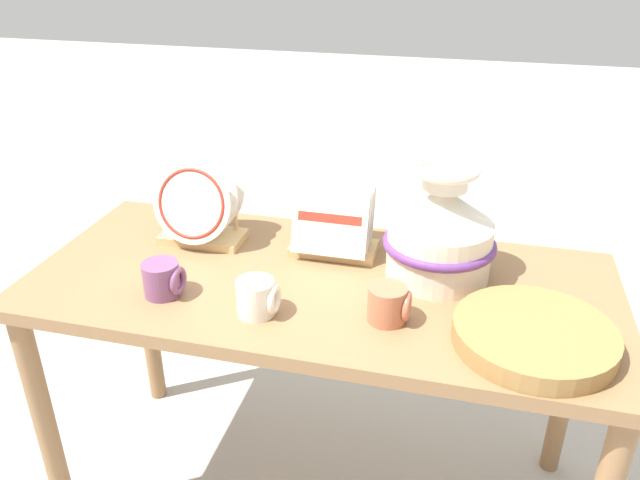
% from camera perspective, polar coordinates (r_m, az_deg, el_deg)
% --- Properties ---
extents(display_table, '(1.46, 0.65, 0.75)m').
position_cam_1_polar(display_table, '(1.62, 0.00, -6.54)').
color(display_table, olive).
rests_on(display_table, ground_plane).
extents(ceramic_vase, '(0.28, 0.28, 0.30)m').
position_cam_1_polar(ceramic_vase, '(1.55, 10.95, 0.85)').
color(ceramic_vase, silver).
rests_on(ceramic_vase, display_table).
extents(dish_rack_round_plates, '(0.23, 0.17, 0.24)m').
position_cam_1_polar(dish_rack_round_plates, '(1.74, -10.97, 2.67)').
color(dish_rack_round_plates, tan).
rests_on(dish_rack_round_plates, display_table).
extents(dish_rack_square_plates, '(0.23, 0.16, 0.22)m').
position_cam_1_polar(dish_rack_square_plates, '(1.66, 1.32, 1.47)').
color(dish_rack_square_plates, tan).
rests_on(dish_rack_square_plates, display_table).
extents(wicker_charger_stack, '(0.34, 0.34, 0.04)m').
position_cam_1_polar(wicker_charger_stack, '(1.40, 18.98, -8.28)').
color(wicker_charger_stack, olive).
rests_on(wicker_charger_stack, display_table).
extents(mug_cream_glaze, '(0.10, 0.09, 0.08)m').
position_cam_1_polar(mug_cream_glaze, '(1.42, -5.73, -5.26)').
color(mug_cream_glaze, silver).
rests_on(mug_cream_glaze, display_table).
extents(mug_terracotta_glaze, '(0.10, 0.09, 0.08)m').
position_cam_1_polar(mug_terracotta_glaze, '(1.40, 6.34, -5.84)').
color(mug_terracotta_glaze, '#B76647').
rests_on(mug_terracotta_glaze, display_table).
extents(mug_plum_glaze, '(0.10, 0.09, 0.08)m').
position_cam_1_polar(mug_plum_glaze, '(1.53, -14.14, -3.49)').
color(mug_plum_glaze, '#7A4770').
rests_on(mug_plum_glaze, display_table).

